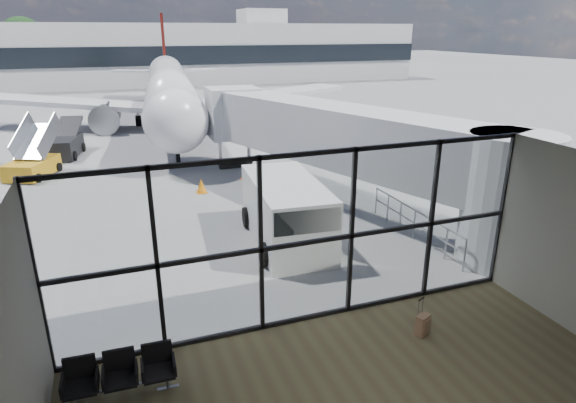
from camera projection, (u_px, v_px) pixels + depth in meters
ground at (155, 106)px, 47.93m from camera, size 220.00×220.00×0.00m
lounge_shell at (426, 337)px, 7.41m from camera, size 12.02×8.01×4.51m
glass_curtain_wall at (307, 241)px, 11.80m from camera, size 12.10×0.12×4.50m
jet_bridge at (353, 144)px, 19.47m from camera, size 8.00×16.50×4.33m
apron_railing at (414, 220)px, 17.22m from camera, size 0.06×5.46×1.11m
far_terminal at (132, 53)px, 65.76m from camera, size 80.00×12.20×11.00m
tree_5 at (23, 39)px, 69.41m from camera, size 6.27×6.27×9.03m
seating_row at (120, 372)px, 9.81m from camera, size 2.21×0.69×0.98m
suitcase at (423, 325)px, 11.80m from camera, size 0.42×0.37×0.98m
airliner at (169, 89)px, 38.24m from camera, size 29.34×34.08×8.78m
service_van at (287, 212)px, 16.74m from camera, size 2.85×5.28×2.22m
belt_loader at (65, 145)px, 28.62m from camera, size 2.25×4.53×2.00m
mobile_stairs at (33, 165)px, 24.71m from camera, size 2.77×3.76×2.41m
traffic_cone_a at (201, 186)px, 22.23m from camera, size 0.48×0.48×0.68m
traffic_cone_b at (245, 174)px, 24.26m from camera, size 0.41×0.41×0.59m
traffic_cone_c at (279, 151)px, 28.88m from camera, size 0.36×0.36×0.52m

